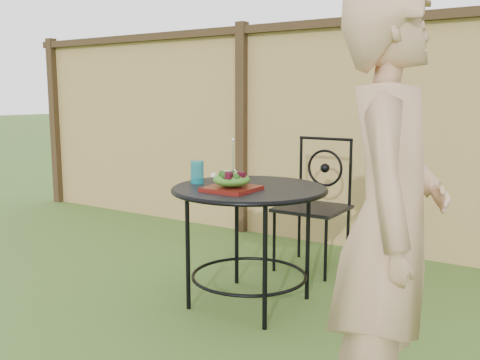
# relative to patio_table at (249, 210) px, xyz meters

# --- Properties ---
(fence) EXTENTS (8.00, 0.12, 1.90)m
(fence) POSITION_rel_patio_table_xyz_m (0.31, 1.51, 0.36)
(fence) COLOR tan
(fence) RESTS_ON ground
(patio_table) EXTENTS (0.92, 0.92, 0.72)m
(patio_table) POSITION_rel_patio_table_xyz_m (0.00, 0.00, 0.00)
(patio_table) COLOR black
(patio_table) RESTS_ON ground
(patio_chair) EXTENTS (0.46, 0.46, 0.95)m
(patio_chair) POSITION_rel_patio_table_xyz_m (0.03, 0.88, -0.08)
(patio_chair) COLOR black
(patio_chair) RESTS_ON ground
(diner) EXTENTS (0.50, 0.66, 1.62)m
(diner) POSITION_rel_patio_table_xyz_m (1.09, -0.82, 0.23)
(diner) COLOR tan
(diner) RESTS_ON ground
(salad_plate) EXTENTS (0.27, 0.27, 0.02)m
(salad_plate) POSITION_rel_patio_table_xyz_m (-0.02, -0.17, 0.15)
(salad_plate) COLOR #431209
(salad_plate) RESTS_ON patio_table
(salad) EXTENTS (0.21, 0.21, 0.08)m
(salad) POSITION_rel_patio_table_xyz_m (-0.02, -0.17, 0.20)
(salad) COLOR #235614
(salad) RESTS_ON salad_plate
(fork) EXTENTS (0.01, 0.01, 0.18)m
(fork) POSITION_rel_patio_table_xyz_m (-0.01, -0.17, 0.33)
(fork) COLOR silver
(fork) RESTS_ON salad
(drinking_glass) EXTENTS (0.08, 0.08, 0.14)m
(drinking_glass) POSITION_rel_patio_table_xyz_m (-0.34, -0.07, 0.21)
(drinking_glass) COLOR #0A6D7E
(drinking_glass) RESTS_ON patio_table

